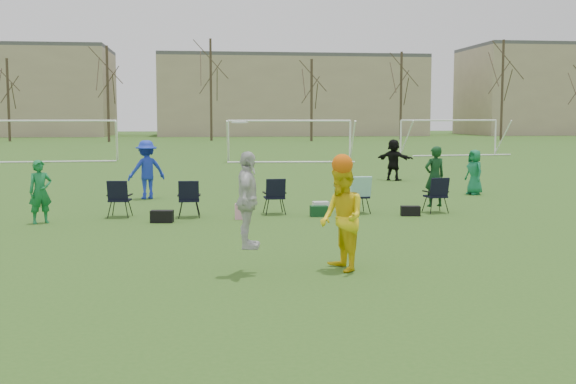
{
  "coord_description": "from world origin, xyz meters",
  "views": [
    {
      "loc": [
        -1.33,
        -10.81,
        2.58
      ],
      "look_at": [
        0.23,
        1.98,
        1.25
      ],
      "focal_mm": 45.0,
      "sensor_mm": 36.0,
      "label": 1
    }
  ],
  "objects": [
    {
      "name": "tree_line",
      "position": [
        0.24,
        69.85,
        5.09
      ],
      "size": [
        110.28,
        3.28,
        11.4
      ],
      "color": "#382B21",
      "rests_on": "ground"
    },
    {
      "name": "goal_right",
      "position": [
        16.0,
        38.0,
        1.92
      ],
      "size": [
        7.35,
        1.14,
        2.46
      ],
      "rotation": [
        0.0,
        0.0,
        0.14
      ],
      "color": "white",
      "rests_on": "ground"
    },
    {
      "name": "center_contest",
      "position": [
        0.46,
        0.99,
        1.03
      ],
      "size": [
        2.28,
        1.06,
        2.52
      ],
      "color": "silver",
      "rests_on": "ground"
    },
    {
      "name": "fielder_blue",
      "position": [
        -3.02,
        12.48,
        0.93
      ],
      "size": [
        1.38,
        1.1,
        1.87
      ],
      "primitive_type": "imported",
      "rotation": [
        0.0,
        0.0,
        3.53
      ],
      "color": "#182FB6",
      "rests_on": "ground"
    },
    {
      "name": "fielder_black",
      "position": [
        6.61,
        18.15,
        0.85
      ],
      "size": [
        1.52,
        1.42,
        1.71
      ],
      "primitive_type": "imported",
      "rotation": [
        0.0,
        0.0,
        2.42
      ],
      "color": "black",
      "rests_on": "ground"
    },
    {
      "name": "sideline_setup",
      "position": [
        1.48,
        8.15,
        0.54
      ],
      "size": [
        9.14,
        1.79,
        1.81
      ],
      "color": "#0F3818",
      "rests_on": "ground"
    },
    {
      "name": "fielder_green_near",
      "position": [
        -5.22,
        7.32,
        0.78
      ],
      "size": [
        0.68,
        0.6,
        1.56
      ],
      "primitive_type": "imported",
      "rotation": [
        0.0,
        0.0,
        0.5
      ],
      "color": "#147036",
      "rests_on": "ground"
    },
    {
      "name": "fielder_green_far",
      "position": [
        7.84,
        12.45,
        0.76
      ],
      "size": [
        0.68,
        0.85,
        1.51
      ],
      "primitive_type": "imported",
      "rotation": [
        0.0,
        0.0,
        -1.27
      ],
      "color": "#136F44",
      "rests_on": "ground"
    },
    {
      "name": "goal_mid",
      "position": [
        4.0,
        32.0,
        1.92
      ],
      "size": [
        7.4,
        0.63,
        2.46
      ],
      "rotation": [
        0.0,
        0.0,
        -0.07
      ],
      "color": "white",
      "rests_on": "ground"
    },
    {
      "name": "building_row",
      "position": [
        6.73,
        96.0,
        5.99
      ],
      "size": [
        126.0,
        16.0,
        13.0
      ],
      "color": "tan",
      "rests_on": "ground"
    },
    {
      "name": "goal_left",
      "position": [
        -10.0,
        34.0,
        1.92
      ],
      "size": [
        7.39,
        0.76,
        2.46
      ],
      "rotation": [
        0.0,
        0.0,
        0.09
      ],
      "color": "white",
      "rests_on": "ground"
    },
    {
      "name": "ground",
      "position": [
        0.0,
        0.0,
        0.0
      ],
      "size": [
        260.0,
        260.0,
        0.0
      ],
      "primitive_type": "plane",
      "color": "#31591B",
      "rests_on": "ground"
    }
  ]
}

